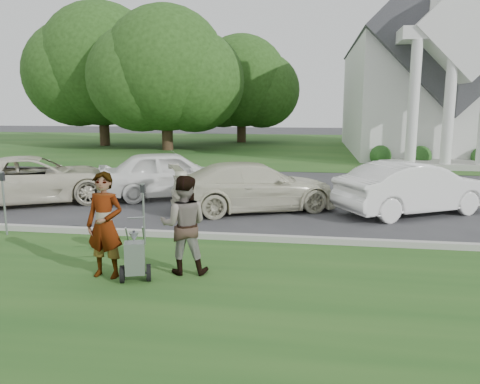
% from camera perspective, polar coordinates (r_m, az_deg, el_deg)
% --- Properties ---
extents(ground, '(120.00, 120.00, 0.00)m').
position_cam_1_polar(ground, '(10.11, -2.71, -6.70)').
color(ground, '#333335').
rests_on(ground, ground).
extents(grass_strip, '(80.00, 7.00, 0.01)m').
position_cam_1_polar(grass_strip, '(7.37, -7.45, -13.38)').
color(grass_strip, '#1E4919').
rests_on(grass_strip, ground).
extents(church_lawn, '(80.00, 30.00, 0.01)m').
position_cam_1_polar(church_lawn, '(36.64, 5.70, 5.65)').
color(church_lawn, '#1E4919').
rests_on(church_lawn, ground).
extents(curb, '(80.00, 0.18, 0.15)m').
position_cam_1_polar(curb, '(10.60, -2.12, -5.45)').
color(curb, '#9E9E93').
rests_on(curb, ground).
extents(church, '(9.19, 19.00, 24.10)m').
position_cam_1_polar(church, '(33.47, 21.62, 14.74)').
color(church, white).
rests_on(church, ground).
extents(tree_left, '(10.63, 8.40, 9.71)m').
position_cam_1_polar(tree_left, '(33.06, -9.07, 13.93)').
color(tree_left, '#332316').
rests_on(tree_left, ground).
extents(tree_far, '(11.64, 9.20, 10.73)m').
position_cam_1_polar(tree_far, '(38.07, -16.57, 14.03)').
color(tree_far, '#332316').
rests_on(tree_far, ground).
extents(tree_back, '(9.61, 7.60, 8.89)m').
position_cam_1_polar(tree_back, '(39.94, 0.16, 12.86)').
color(tree_back, '#332316').
rests_on(tree_back, ground).
extents(striping_cart, '(0.72, 1.09, 0.95)m').
position_cam_1_polar(striping_cart, '(8.24, -12.69, -7.96)').
color(striping_cart, black).
rests_on(striping_cart, ground).
extents(person_left, '(0.72, 0.51, 1.86)m').
position_cam_1_polar(person_left, '(8.44, -16.14, -4.00)').
color(person_left, '#999999').
rests_on(person_left, ground).
extents(person_right, '(0.95, 0.79, 1.77)m').
position_cam_1_polar(person_right, '(8.37, -6.84, -4.09)').
color(person_right, '#999999').
rests_on(person_right, ground).
extents(parking_meter_near, '(0.10, 0.09, 1.35)m').
position_cam_1_polar(parking_meter_near, '(10.22, -11.68, -1.77)').
color(parking_meter_near, gray).
rests_on(parking_meter_near, ground).
extents(parking_meter_far, '(0.11, 0.10, 1.51)m').
position_cam_1_polar(parking_meter_far, '(12.06, -26.87, -0.39)').
color(parking_meter_far, gray).
rests_on(parking_meter_far, ground).
extents(car_a, '(5.76, 4.67, 1.46)m').
position_cam_1_polar(car_a, '(15.92, -23.69, 1.41)').
color(car_a, beige).
rests_on(car_a, ground).
extents(car_b, '(4.94, 3.55, 1.56)m').
position_cam_1_polar(car_b, '(15.59, -8.53, 2.19)').
color(car_b, white).
rests_on(car_b, ground).
extents(car_c, '(5.17, 3.68, 1.39)m').
position_cam_1_polar(car_c, '(13.49, 1.79, 0.68)').
color(car_c, beige).
rests_on(car_c, ground).
extents(car_d, '(4.64, 3.54, 1.47)m').
position_cam_1_polar(car_d, '(13.90, 20.46, 0.46)').
color(car_d, white).
rests_on(car_d, ground).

